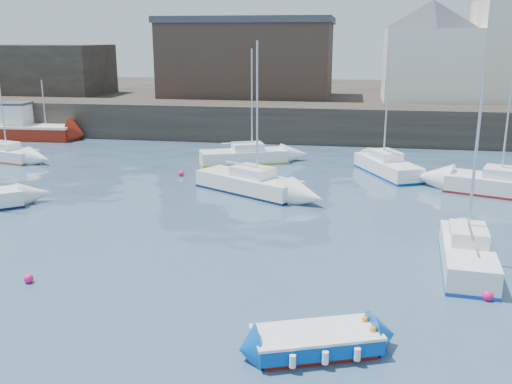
% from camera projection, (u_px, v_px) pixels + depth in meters
% --- Properties ---
extents(water, '(220.00, 220.00, 0.00)m').
position_uv_depth(water, '(184.00, 356.00, 15.77)').
color(water, '#2D4760').
rests_on(water, ground).
extents(quay_wall, '(90.00, 5.00, 3.00)m').
position_uv_depth(quay_wall, '(301.00, 122.00, 48.67)').
color(quay_wall, '#28231E').
rests_on(quay_wall, ground).
extents(land_strip, '(90.00, 32.00, 2.80)m').
position_uv_depth(land_strip, '(315.00, 101.00, 65.82)').
color(land_strip, '#28231E').
rests_on(land_strip, ground).
extents(bldg_east_d, '(11.14, 11.14, 8.95)m').
position_uv_depth(bldg_east_d, '(430.00, 51.00, 51.54)').
color(bldg_east_d, white).
rests_on(bldg_east_d, land_strip).
extents(warehouse, '(16.40, 10.40, 7.60)m').
position_uv_depth(warehouse, '(249.00, 57.00, 55.91)').
color(warehouse, '#3D2D26').
rests_on(warehouse, land_strip).
extents(bldg_west, '(14.00, 8.00, 5.00)m').
position_uv_depth(bldg_west, '(38.00, 70.00, 58.85)').
color(bldg_west, '#353028').
rests_on(bldg_west, land_strip).
extents(blue_dinghy, '(3.85, 2.66, 0.67)m').
position_uv_depth(blue_dinghy, '(316.00, 341.00, 15.85)').
color(blue_dinghy, maroon).
rests_on(blue_dinghy, ground).
extents(fishing_boat, '(7.79, 3.25, 5.07)m').
position_uv_depth(fishing_boat, '(27.00, 128.00, 49.23)').
color(fishing_boat, maroon).
rests_on(fishing_boat, ground).
extents(sailboat_b, '(6.66, 5.09, 8.37)m').
position_uv_depth(sailboat_b, '(249.00, 183.00, 32.35)').
color(sailboat_b, white).
rests_on(sailboat_b, ground).
extents(sailboat_c, '(2.32, 5.75, 7.38)m').
position_uv_depth(sailboat_c, '(467.00, 254.00, 21.67)').
color(sailboat_c, white).
rests_on(sailboat_c, ground).
extents(sailboat_e, '(5.95, 3.20, 7.31)m').
position_uv_depth(sailboat_e, '(2.00, 154.00, 40.81)').
color(sailboat_e, white).
rests_on(sailboat_e, ground).
extents(sailboat_f, '(4.27, 6.15, 7.69)m').
position_uv_depth(sailboat_f, '(387.00, 166.00, 36.54)').
color(sailboat_f, white).
rests_on(sailboat_f, ground).
extents(sailboat_h, '(6.34, 4.09, 7.80)m').
position_uv_depth(sailboat_h, '(244.00, 156.00, 39.91)').
color(sailboat_h, white).
rests_on(sailboat_h, ground).
extents(buoy_near, '(0.34, 0.34, 0.34)m').
position_uv_depth(buoy_near, '(29.00, 283.00, 20.50)').
color(buoy_near, '#FF186F').
rests_on(buoy_near, ground).
extents(buoy_mid, '(0.38, 0.38, 0.38)m').
position_uv_depth(buoy_mid, '(487.00, 300.00, 19.14)').
color(buoy_mid, '#FF186F').
rests_on(buoy_mid, ground).
extents(buoy_far, '(0.37, 0.37, 0.37)m').
position_uv_depth(buoy_far, '(181.00, 176.00, 36.26)').
color(buoy_far, '#FF186F').
rests_on(buoy_far, ground).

